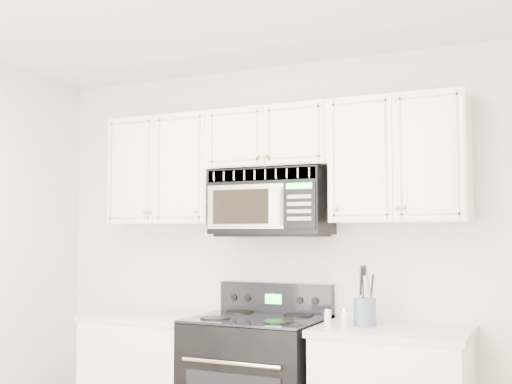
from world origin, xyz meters
The scene contains 6 objects.
room centered at (0.00, 0.00, 1.30)m, with size 3.51×3.51×2.61m.
upper_cabinets centered at (0.00, 1.58, 1.93)m, with size 2.44×0.37×0.75m.
microwave centered at (-0.01, 1.56, 1.66)m, with size 0.75×0.43×0.42m.
utensil_crock centered at (0.64, 1.41, 1.01)m, with size 0.13×0.13×0.34m.
shaker_salt centered at (0.45, 1.31, 0.97)m, with size 0.04×0.04×0.10m.
shaker_pepper centered at (0.54, 1.33, 0.97)m, with size 0.05×0.05×0.11m.
Camera 1 is at (1.64, -2.24, 1.45)m, focal length 45.00 mm.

